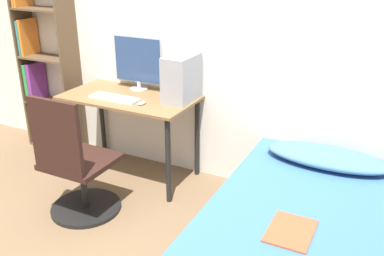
{
  "coord_description": "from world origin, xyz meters",
  "views": [
    {
      "loc": [
        1.76,
        -1.62,
        1.9
      ],
      "look_at": [
        0.52,
        0.85,
        0.75
      ],
      "focal_mm": 40.0,
      "sensor_mm": 36.0,
      "label": 1
    }
  ],
  "objects": [
    {
      "name": "pillow",
      "position": [
        1.39,
        1.29,
        0.52
      ],
      "size": [
        0.88,
        0.36,
        0.11
      ],
      "color": "teal",
      "rests_on": "bed"
    },
    {
      "name": "monitor",
      "position": [
        -0.32,
        1.45,
        1.0
      ],
      "size": [
        0.48,
        0.16,
        0.47
      ],
      "color": "#B7B7BC",
      "rests_on": "desk"
    },
    {
      "name": "office_chair",
      "position": [
        -0.29,
        0.51,
        0.37
      ],
      "size": [
        0.55,
        0.55,
        0.98
      ],
      "color": "black",
      "rests_on": "ground_plane"
    },
    {
      "name": "pc_tower",
      "position": [
        0.17,
        1.35,
        0.94
      ],
      "size": [
        0.21,
        0.35,
        0.38
      ],
      "color": "#99999E",
      "rests_on": "desk"
    },
    {
      "name": "mouse",
      "position": [
        -0.07,
        1.12,
        0.76
      ],
      "size": [
        0.06,
        0.09,
        0.02
      ],
      "color": "silver",
      "rests_on": "desk"
    },
    {
      "name": "bookshelf",
      "position": [
        -1.43,
        1.41,
        0.84
      ],
      "size": [
        0.58,
        0.26,
        1.87
      ],
      "color": "brown",
      "rests_on": "ground_plane"
    },
    {
      "name": "desk",
      "position": [
        -0.28,
        1.24,
        0.64
      ],
      "size": [
        1.15,
        0.62,
        0.75
      ],
      "color": "brown",
      "rests_on": "ground_plane"
    },
    {
      "name": "keyboard",
      "position": [
        -0.34,
        1.12,
        0.76
      ],
      "size": [
        0.44,
        0.14,
        0.02
      ],
      "color": "silver",
      "rests_on": "desk"
    },
    {
      "name": "magazine",
      "position": [
        1.37,
        0.37,
        0.47
      ],
      "size": [
        0.24,
        0.32,
        0.01
      ],
      "color": "#B24C2D",
      "rests_on": "bed"
    },
    {
      "name": "bed",
      "position": [
        1.39,
        0.6,
        0.23
      ],
      "size": [
        1.15,
        1.88,
        0.47
      ],
      "color": "#4C3D2D",
      "rests_on": "ground_plane"
    },
    {
      "name": "wall_back",
      "position": [
        0.0,
        1.57,
        1.25
      ],
      "size": [
        8.0,
        0.05,
        2.5
      ],
      "color": "silver",
      "rests_on": "ground_plane"
    }
  ]
}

